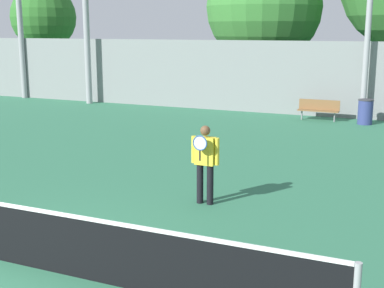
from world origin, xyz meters
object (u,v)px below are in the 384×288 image
(tennis_net, at_px, (10,233))
(tree_dark_dense, at_px, (264,7))
(bench_courtside_near, at_px, (319,108))
(trash_bin, at_px, (365,112))
(tree_green_broad, at_px, (44,18))
(tennis_player, at_px, (205,160))

(tennis_net, distance_m, tree_dark_dense, 20.96)
(bench_courtside_near, xyz_separation_m, tree_dark_dense, (-3.90, 5.17, 4.15))
(trash_bin, bearing_deg, tree_green_broad, 161.24)
(tennis_net, relative_size, trash_bin, 10.93)
(tennis_net, xyz_separation_m, tennis_player, (1.66, 3.89, 0.46))
(bench_courtside_near, distance_m, tree_green_broad, 20.51)
(bench_courtside_near, relative_size, tree_green_broad, 0.25)
(tennis_net, xyz_separation_m, trash_bin, (3.62, 15.13, -0.01))
(tennis_player, distance_m, bench_courtside_near, 11.40)
(trash_bin, bearing_deg, tennis_player, -99.87)
(tennis_player, distance_m, tree_dark_dense, 17.37)
(tennis_net, relative_size, tree_green_broad, 1.65)
(tennis_net, bearing_deg, tree_green_broad, 127.67)
(tennis_net, height_order, tennis_player, tennis_player)
(tennis_net, bearing_deg, trash_bin, 76.56)
(tennis_net, bearing_deg, tree_dark_dense, 95.79)
(trash_bin, distance_m, tree_green_broad, 22.22)
(tennis_net, bearing_deg, tennis_player, 66.89)
(tennis_net, relative_size, bench_courtside_near, 6.49)
(bench_courtside_near, height_order, tree_dark_dense, tree_dark_dense)
(tennis_player, bearing_deg, tree_green_broad, 135.69)
(trash_bin, height_order, tree_dark_dense, tree_dark_dense)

